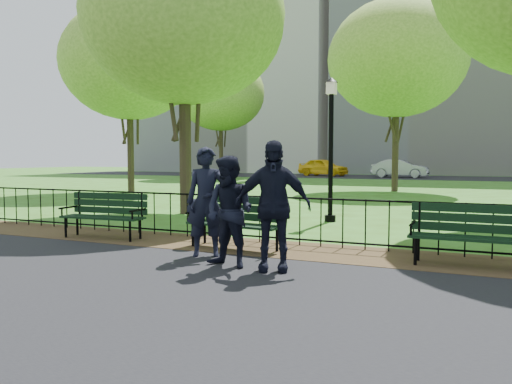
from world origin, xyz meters
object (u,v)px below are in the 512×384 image
at_px(tree_mid_w, 129,62).
at_px(park_bench_right_a, 473,229).
at_px(lamppost, 331,144).
at_px(person_left, 207,202).
at_px(park_bench_left_a, 105,210).
at_px(tree_far_c, 397,58).
at_px(person_mid, 230,212).
at_px(tree_far_w, 221,93).
at_px(person_right, 272,206).
at_px(taxi, 323,167).
at_px(tree_near_w, 184,18).
at_px(sedan_silver, 400,168).
at_px(park_bench_main, 221,214).

bearing_deg(tree_mid_w, park_bench_right_a, -36.48).
height_order(lamppost, person_left, lamppost).
height_order(park_bench_left_a, tree_far_c, tree_far_c).
xyz_separation_m(lamppost, person_mid, (0.05, -5.74, -1.13)).
bearing_deg(person_left, tree_mid_w, 107.18).
xyz_separation_m(tree_far_w, person_right, (15.22, -27.44, -5.52)).
bearing_deg(person_left, lamppost, 57.65).
xyz_separation_m(lamppost, taxi, (-8.73, 29.70, -1.19)).
bearing_deg(taxi, person_left, -149.19).
height_order(tree_near_w, tree_mid_w, tree_mid_w).
bearing_deg(person_right, sedan_silver, 76.55).
xyz_separation_m(park_bench_right_a, tree_far_c, (-3.47, 16.39, 5.67)).
height_order(park_bench_main, tree_mid_w, tree_mid_w).
distance_m(park_bench_main, park_bench_right_a, 4.12).
height_order(lamppost, tree_far_w, tree_far_w).
bearing_deg(tree_far_w, park_bench_left_a, -66.99).
xyz_separation_m(tree_far_w, taxi, (5.78, 7.95, -5.70)).
relative_size(tree_far_w, person_mid, 5.68).
xyz_separation_m(person_left, sedan_silver, (-1.42, 33.70, -0.17)).
bearing_deg(sedan_silver, taxi, 82.81).
distance_m(tree_far_w, sedan_silver, 15.28).
height_order(park_bench_left_a, person_mid, person_mid).
distance_m(lamppost, tree_mid_w, 13.47).
height_order(tree_near_w, tree_far_c, tree_far_c).
relative_size(park_bench_right_a, person_right, 0.96).
distance_m(person_left, taxi, 35.77).
bearing_deg(park_bench_right_a, tree_near_w, 151.17).
bearing_deg(tree_far_w, tree_near_w, -64.76).
relative_size(park_bench_main, lamppost, 0.52).
distance_m(person_left, sedan_silver, 33.73).
bearing_deg(tree_mid_w, taxi, 84.06).
distance_m(lamppost, taxi, 30.97).
relative_size(park_bench_main, taxi, 0.42).
distance_m(park_bench_left_a, person_right, 4.36).
xyz_separation_m(person_right, taxi, (-9.43, 35.38, -0.17)).
height_order(park_bench_left_a, tree_far_w, tree_far_w).
bearing_deg(tree_near_w, person_mid, -53.23).
relative_size(person_right, taxi, 0.42).
distance_m(lamppost, tree_far_w, 26.53).
xyz_separation_m(lamppost, tree_near_w, (-4.30, 0.08, 3.57)).
xyz_separation_m(park_bench_right_a, tree_mid_w, (-14.47, 10.70, 5.34)).
xyz_separation_m(tree_near_w, person_left, (3.63, -5.23, -4.63)).
bearing_deg(lamppost, person_left, -97.40).
height_order(tree_near_w, person_right, tree_near_w).
relative_size(park_bench_main, park_bench_left_a, 1.05).
relative_size(tree_far_c, person_right, 4.85).
bearing_deg(park_bench_right_a, park_bench_main, -177.59).
distance_m(tree_far_w, person_left, 30.76).
bearing_deg(lamppost, taxi, 106.38).
xyz_separation_m(lamppost, person_right, (0.70, -5.69, -1.02)).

